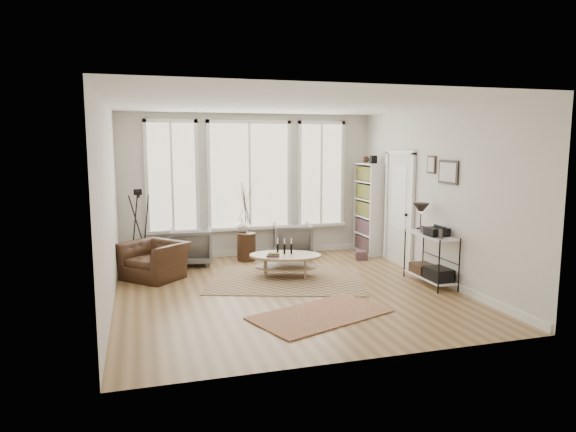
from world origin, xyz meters
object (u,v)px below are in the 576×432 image
object	(u,v)px
coffee_table	(285,259)
armchair_left	(191,246)
side_table	(246,224)
accent_chair	(154,260)
low_shelf	(431,254)
armchair_right	(293,240)
bookcase	(368,208)

from	to	relation	value
coffee_table	armchair_left	bearing A→B (deg)	136.60
side_table	accent_chair	world-z (taller)	side_table
armchair_left	accent_chair	bearing A→B (deg)	56.80
low_shelf	armchair_right	bearing A→B (deg)	120.97
low_shelf	bookcase	bearing A→B (deg)	88.72
bookcase	accent_chair	bearing A→B (deg)	-168.68
armchair_right	accent_chair	distance (m)	2.95
armchair_right	coffee_table	bearing A→B (deg)	78.44
low_shelf	coffee_table	world-z (taller)	low_shelf
side_table	armchair_left	bearing A→B (deg)	-177.99
bookcase	coffee_table	bearing A→B (deg)	-147.66
armchair_left	armchair_right	xyz separation A→B (m)	(2.06, 0.13, -0.01)
low_shelf	coffee_table	xyz separation A→B (m)	(-2.17, 1.11, -0.20)
bookcase	side_table	world-z (taller)	bookcase
armchair_left	side_table	xyz separation A→B (m)	(1.08, 0.04, 0.38)
bookcase	armchair_right	size ratio (longest dim) A/B	2.71
coffee_table	accent_chair	xyz separation A→B (m)	(-2.18, 0.53, 0.01)
bookcase	accent_chair	world-z (taller)	bookcase
armchair_left	accent_chair	xyz separation A→B (m)	(-0.71, -0.86, -0.04)
bookcase	coffee_table	xyz separation A→B (m)	(-2.23, -1.41, -0.65)
bookcase	armchair_right	world-z (taller)	bookcase
coffee_table	side_table	xyz separation A→B (m)	(-0.39, 1.43, 0.43)
armchair_right	armchair_left	bearing A→B (deg)	13.52
low_shelf	accent_chair	xyz separation A→B (m)	(-4.35, 1.64, -0.20)
armchair_left	low_shelf	bearing A→B (deg)	152.06
coffee_table	low_shelf	bearing A→B (deg)	-27.03
accent_chair	armchair_right	bearing A→B (deg)	65.68
low_shelf	armchair_right	world-z (taller)	low_shelf
bookcase	armchair_right	xyz separation A→B (m)	(-1.63, 0.11, -0.61)
armchair_left	coffee_table	bearing A→B (deg)	143.10
low_shelf	accent_chair	bearing A→B (deg)	159.38
low_shelf	side_table	size ratio (longest dim) A/B	0.85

